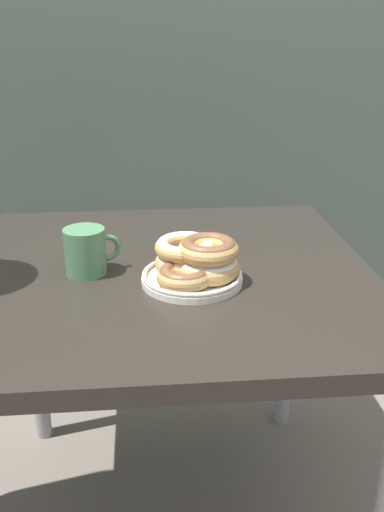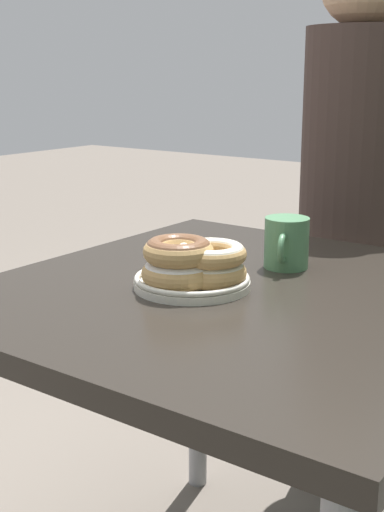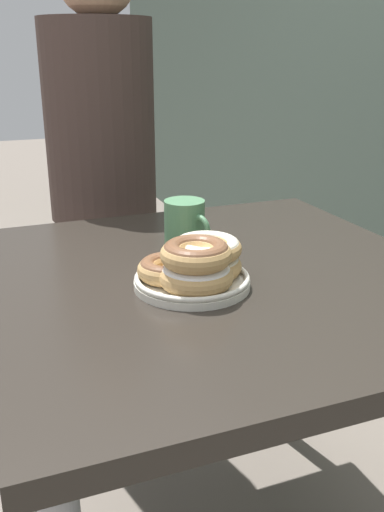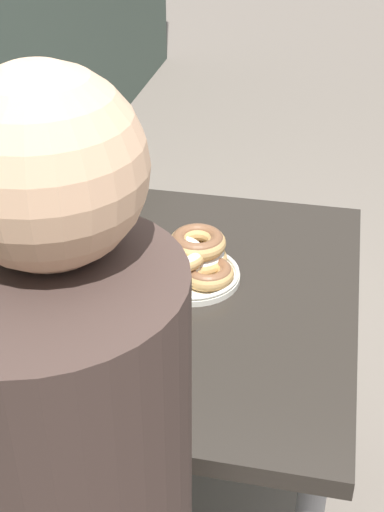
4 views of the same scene
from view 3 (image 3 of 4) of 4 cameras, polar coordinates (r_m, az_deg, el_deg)
dining_table at (r=1.15m, az=2.77°, el=-5.59°), size 0.91×0.88×0.74m
donut_plate at (r=1.03m, az=0.32°, el=-0.93°), size 0.22×0.23×0.10m
coffee_mug at (r=1.25m, az=-0.68°, el=3.33°), size 0.12×0.09×0.10m
person_figure at (r=1.73m, az=-8.93°, el=6.60°), size 0.34×0.31×1.43m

